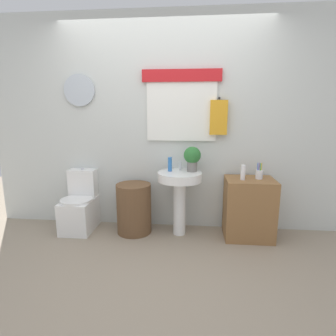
{
  "coord_description": "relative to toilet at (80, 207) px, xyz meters",
  "views": [
    {
      "loc": [
        0.37,
        -2.21,
        1.45
      ],
      "look_at": [
        0.08,
        0.8,
        0.82
      ],
      "focal_mm": 28.99,
      "sensor_mm": 36.0,
      "label": 1
    }
  ],
  "objects": [
    {
      "name": "ground_plane",
      "position": [
        1.03,
        -0.88,
        -0.29
      ],
      "size": [
        8.0,
        8.0,
        0.0
      ],
      "primitive_type": "plane",
      "color": "gray"
    },
    {
      "name": "back_wall",
      "position": [
        1.03,
        0.26,
        1.02
      ],
      "size": [
        4.4,
        0.18,
        2.6
      ],
      "color": "silver",
      "rests_on": "ground_plane"
    },
    {
      "name": "toilet",
      "position": [
        0.0,
        0.0,
        0.0
      ],
      "size": [
        0.38,
        0.51,
        0.76
      ],
      "color": "white",
      "rests_on": "ground_plane"
    },
    {
      "name": "laundry_hamper",
      "position": [
        0.69,
        -0.03,
        0.02
      ],
      "size": [
        0.42,
        0.42,
        0.6
      ],
      "primitive_type": "cylinder",
      "color": "brown",
      "rests_on": "ground_plane"
    },
    {
      "name": "pedestal_sink",
      "position": [
        1.24,
        -0.03,
        0.29
      ],
      "size": [
        0.52,
        0.52,
        0.76
      ],
      "color": "white",
      "rests_on": "ground_plane"
    },
    {
      "name": "faucet",
      "position": [
        1.24,
        0.09,
        0.53
      ],
      "size": [
        0.03,
        0.03,
        0.1
      ],
      "primitive_type": "cylinder",
      "color": "silver",
      "rests_on": "pedestal_sink"
    },
    {
      "name": "wooden_cabinet",
      "position": [
        2.05,
        -0.03,
        0.07
      ],
      "size": [
        0.55,
        0.44,
        0.7
      ],
      "primitive_type": "cube",
      "color": "olive",
      "rests_on": "ground_plane"
    },
    {
      "name": "soap_bottle",
      "position": [
        1.12,
        0.02,
        0.56
      ],
      "size": [
        0.05,
        0.05,
        0.17
      ],
      "primitive_type": "cylinder",
      "color": "#2D6BB7",
      "rests_on": "pedestal_sink"
    },
    {
      "name": "potted_plant",
      "position": [
        1.38,
        0.03,
        0.65
      ],
      "size": [
        0.2,
        0.2,
        0.29
      ],
      "color": "slate",
      "rests_on": "pedestal_sink"
    },
    {
      "name": "lotion_bottle",
      "position": [
        1.95,
        -0.07,
        0.5
      ],
      "size": [
        0.05,
        0.05,
        0.17
      ],
      "primitive_type": "cylinder",
      "color": "white",
      "rests_on": "wooden_cabinet"
    },
    {
      "name": "toothbrush_cup",
      "position": [
        2.14,
        -0.01,
        0.47
      ],
      "size": [
        0.08,
        0.08,
        0.19
      ],
      "color": "silver",
      "rests_on": "wooden_cabinet"
    }
  ]
}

